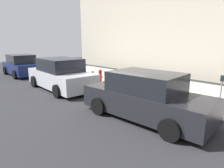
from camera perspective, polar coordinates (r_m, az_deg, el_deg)
ground_plane at (r=10.17m, az=0.75°, el=-2.43°), size 40.00×40.00×0.00m
sidewalk_curb at (r=11.99m, az=9.32°, el=0.07°), size 18.00×5.00×0.14m
building_facade_sidewalk_side at (r=16.48m, az=21.99°, el=18.73°), size 24.00×3.00×9.28m
suitcase_silver_0 at (r=8.57m, az=20.33°, el=-2.56°), size 0.38×0.23×0.99m
suitcase_maroon_1 at (r=8.71m, az=17.41°, el=-2.02°), size 0.45×0.24×1.11m
suitcase_teal_2 at (r=8.97m, az=14.60°, el=-2.18°), size 0.43×0.22×0.60m
suitcase_navy_3 at (r=9.27m, az=12.02°, el=-1.53°), size 0.50×0.26×0.62m
suitcase_red_4 at (r=9.54m, az=9.47°, el=-0.96°), size 0.41×0.24×0.91m
suitcase_black_5 at (r=9.86m, az=7.33°, el=-0.14°), size 0.49×0.25×0.74m
suitcase_olive_6 at (r=10.15m, az=5.06°, el=0.52°), size 0.42×0.27×1.05m
suitcase_silver_7 at (r=10.44m, az=3.05°, el=0.23°), size 0.38×0.26×0.78m
suitcase_maroon_8 at (r=10.75m, az=1.48°, el=1.00°), size 0.42×0.26×0.91m
suitcase_teal_9 at (r=11.08m, az=-0.60°, el=1.11°), size 0.49×0.26×0.64m
fire_hydrant at (r=11.79m, az=-3.48°, el=2.46°), size 0.39×0.21×0.81m
bollard_post at (r=12.14m, az=-5.72°, el=2.26°), size 0.15×0.15×0.66m
parking_meter at (r=8.22m, az=29.58°, el=-0.82°), size 0.12×0.09×1.27m
parked_car_charcoal_0 at (r=6.75m, az=9.78°, el=-3.81°), size 4.60×2.18×1.61m
parked_car_silver_1 at (r=11.10m, az=-14.95°, el=2.63°), size 4.85×2.26×1.71m
parked_car_navy_2 at (r=16.66m, az=-25.19°, el=4.91°), size 4.27×2.05×1.61m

